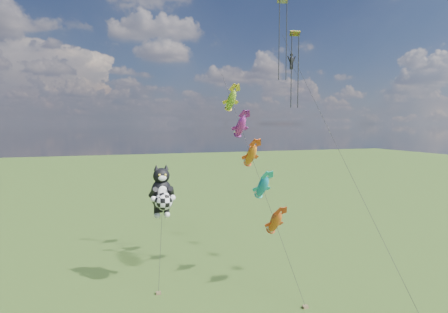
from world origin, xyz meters
name	(u,v)px	position (x,y,z in m)	size (l,w,h in m)	color
cat_kite_rig	(162,193)	(4.81, 8.18, 7.90)	(2.24, 4.04, 10.34)	brown
fish_windsock_rig	(251,155)	(13.32, 8.54, 10.90)	(1.93, 15.91, 19.42)	brown
parafoil_rig	(294,56)	(17.21, 7.73, 20.21)	(3.10, 17.37, 26.30)	brown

